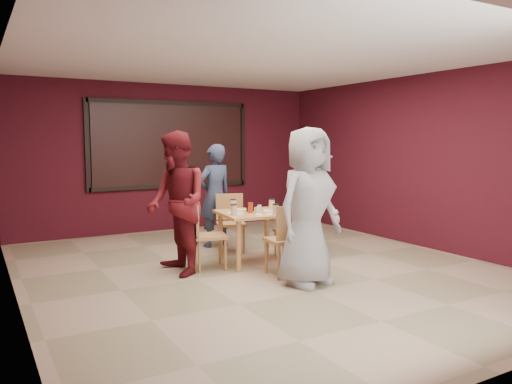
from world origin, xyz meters
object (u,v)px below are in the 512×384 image
dining_table (254,218)px  chair_front (288,236)px  chair_right (293,227)px  diner_back (215,196)px  chair_back (230,219)px  chair_left (204,232)px  diner_right (311,198)px  diner_left (177,203)px  diner_front (308,207)px

dining_table → chair_front: chair_front is taller
chair_right → diner_back: bearing=118.6°
chair_back → chair_left: 1.15m
dining_table → chair_right: bearing=1.0°
chair_left → diner_right: 1.85m
chair_back → chair_right: size_ratio=1.12×
chair_left → chair_right: 1.44m
diner_back → diner_right: bearing=122.6°
dining_table → chair_left: chair_left is taller
diner_right → chair_right: bearing=95.0°
diner_left → diner_right: diner_left is taller
chair_front → diner_left: (-1.17, 0.83, 0.41)m
chair_front → diner_back: size_ratio=0.56×
dining_table → chair_right: (0.69, 0.01, -0.19)m
chair_left → chair_right: size_ratio=1.13×
dining_table → chair_right: 0.71m
chair_front → diner_back: (-0.02, 2.14, 0.31)m
chair_left → diner_right: bearing=1.9°
dining_table → chair_right: dining_table is taller
chair_front → diner_left: size_ratio=0.50×
dining_table → diner_front: size_ratio=0.54×
chair_right → diner_front: size_ratio=0.42×
chair_back → diner_back: diner_back is taller
chair_front → chair_back: bearing=88.4°
chair_right → diner_left: bearing=-178.8°
chair_right → diner_front: diner_front is taller
diner_left → diner_back: bearing=139.1°
chair_front → diner_left: diner_left is taller
chair_back → chair_left: (-0.81, -0.82, 0.00)m
dining_table → chair_left: bearing=177.7°
dining_table → chair_right: size_ratio=1.29×
diner_front → diner_back: diner_front is taller
chair_back → diner_left: diner_left is taller
dining_table → chair_front: size_ratio=1.10×
chair_left → diner_front: 1.57m
chair_right → dining_table: bearing=-179.0°
chair_back → diner_front: 2.15m
chair_front → diner_right: diner_right is taller
diner_back → chair_left: bearing=49.9°
chair_back → diner_right: bearing=-37.1°
chair_front → diner_left: 1.49m
diner_front → diner_left: size_ratio=1.02×
diner_front → diner_back: bearing=77.8°
chair_left → diner_left: bearing=-172.0°
chair_front → chair_back: 1.71m
diner_back → diner_right: (1.06, -1.19, 0.02)m
chair_left → diner_right: diner_right is taller
chair_right → diner_front: bearing=-117.2°
diner_back → diner_left: diner_left is taller
chair_front → diner_right: size_ratio=0.54×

